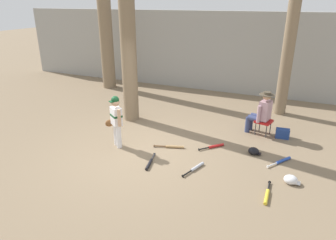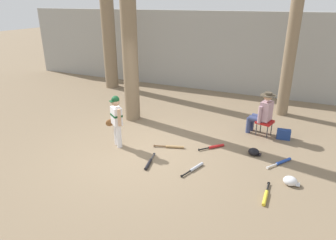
% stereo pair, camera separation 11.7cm
% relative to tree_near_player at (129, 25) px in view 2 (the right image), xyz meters
% --- Properties ---
extents(ground_plane, '(60.00, 60.00, 0.00)m').
position_rel_tree_near_player_xyz_m(ground_plane, '(1.37, -1.84, -2.76)').
color(ground_plane, '#7F6B51').
extents(concrete_back_wall, '(18.00, 0.36, 3.04)m').
position_rel_tree_near_player_xyz_m(concrete_back_wall, '(1.37, 4.18, -1.24)').
color(concrete_back_wall, '#9E9E99').
rests_on(concrete_back_wall, ground).
extents(tree_near_player, '(0.76, 0.76, 6.33)m').
position_rel_tree_near_player_xyz_m(tree_near_player, '(0.00, 0.00, 0.00)').
color(tree_near_player, '#7F6B51').
rests_on(tree_near_player, ground).
extents(tree_behind_spectator, '(0.48, 0.48, 4.57)m').
position_rel_tree_near_player_xyz_m(tree_behind_spectator, '(4.11, 2.36, -0.70)').
color(tree_behind_spectator, '#7F6B51').
rests_on(tree_behind_spectator, ground).
extents(young_ballplayer, '(0.60, 0.39, 1.31)m').
position_rel_tree_near_player_xyz_m(young_ballplayer, '(0.62, -1.76, -2.01)').
color(young_ballplayer, white).
rests_on(young_ballplayer, ground).
extents(folding_stool, '(0.48, 0.48, 0.41)m').
position_rel_tree_near_player_xyz_m(folding_stool, '(3.84, 0.43, -2.39)').
color(folding_stool, red).
rests_on(folding_stool, ground).
extents(seated_spectator, '(0.68, 0.54, 1.20)m').
position_rel_tree_near_player_xyz_m(seated_spectator, '(3.74, 0.45, -2.12)').
color(seated_spectator, navy).
rests_on(seated_spectator, ground).
extents(handbag_beside_stool, '(0.36, 0.21, 0.26)m').
position_rel_tree_near_player_xyz_m(handbag_beside_stool, '(4.35, 0.39, -2.63)').
color(handbag_beside_stool, navy).
rests_on(handbag_beside_stool, ground).
extents(tree_far_left, '(0.89, 0.89, 5.77)m').
position_rel_tree_near_player_xyz_m(tree_far_left, '(-2.70, 2.81, -0.34)').
color(tree_far_left, '#7F6B51').
rests_on(tree_far_left, ground).
extents(bat_red_barrel, '(0.52, 0.57, 0.07)m').
position_rel_tree_near_player_xyz_m(bat_red_barrel, '(2.86, -0.87, -2.72)').
color(bat_red_barrel, red).
rests_on(bat_red_barrel, ground).
extents(bat_blue_youth, '(0.47, 0.67, 0.07)m').
position_rel_tree_near_player_xyz_m(bat_blue_youth, '(4.45, -0.97, -2.72)').
color(bat_blue_youth, '#2347AD').
rests_on(bat_blue_youth, ground).
extents(bat_aluminum_silver, '(0.28, 0.70, 0.07)m').
position_rel_tree_near_player_xyz_m(bat_aluminum_silver, '(2.77, -2.04, -2.72)').
color(bat_aluminum_silver, '#B7BCC6').
rests_on(bat_aluminum_silver, ground).
extents(bat_black_composite, '(0.21, 0.71, 0.07)m').
position_rel_tree_near_player_xyz_m(bat_black_composite, '(1.77, -2.26, -2.72)').
color(bat_black_composite, black).
rests_on(bat_black_composite, ground).
extents(bat_yellow_trainer, '(0.07, 0.76, 0.07)m').
position_rel_tree_near_player_xyz_m(bat_yellow_trainer, '(4.31, -2.43, -2.72)').
color(bat_yellow_trainer, yellow).
rests_on(bat_yellow_trainer, ground).
extents(bat_wood_tan, '(0.73, 0.29, 0.07)m').
position_rel_tree_near_player_xyz_m(bat_wood_tan, '(1.92, -1.31, -2.72)').
color(bat_wood_tan, tan).
rests_on(bat_wood_tan, ground).
extents(batting_helmet_white, '(0.32, 0.25, 0.18)m').
position_rel_tree_near_player_xyz_m(batting_helmet_white, '(4.68, -1.78, -2.68)').
color(batting_helmet_white, silver).
rests_on(batting_helmet_white, ground).
extents(batting_helmet_black, '(0.30, 0.23, 0.17)m').
position_rel_tree_near_player_xyz_m(batting_helmet_black, '(3.81, -0.82, -2.68)').
color(batting_helmet_black, black).
rests_on(batting_helmet_black, ground).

